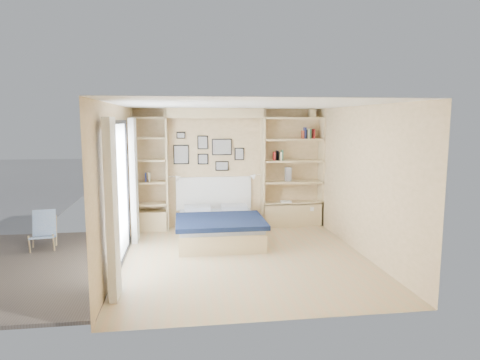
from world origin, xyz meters
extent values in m
plane|color=tan|center=(0.00, 0.00, 0.00)|extent=(4.50, 4.50, 0.00)
plane|color=beige|center=(0.00, 2.25, 1.25)|extent=(4.00, 0.00, 4.00)
plane|color=beige|center=(0.00, -2.25, 1.25)|extent=(4.00, 0.00, 4.00)
plane|color=beige|center=(-2.00, 0.00, 1.25)|extent=(0.00, 4.50, 4.50)
plane|color=beige|center=(2.00, 0.00, 1.25)|extent=(0.00, 4.50, 4.50)
plane|color=white|center=(0.00, 0.00, 2.50)|extent=(4.50, 4.50, 0.00)
cube|color=tan|center=(-1.30, 2.08, 1.25)|extent=(0.04, 0.35, 2.50)
cube|color=tan|center=(0.70, 2.08, 1.25)|extent=(0.04, 0.35, 2.50)
cube|color=tan|center=(-0.30, 2.08, 2.40)|extent=(2.00, 0.35, 0.20)
cube|color=tan|center=(1.98, 2.08, 1.25)|extent=(0.04, 0.35, 2.50)
cube|color=tan|center=(-1.98, 2.08, 1.25)|extent=(0.04, 0.35, 2.50)
cube|color=tan|center=(1.35, 2.08, 0.25)|extent=(1.30, 0.35, 0.50)
cube|color=tan|center=(-1.65, 2.08, 0.20)|extent=(0.70, 0.35, 0.40)
cube|color=black|center=(-1.97, 0.00, 2.23)|extent=(0.04, 2.08, 0.06)
cube|color=black|center=(-1.97, 0.00, 0.03)|extent=(0.04, 2.08, 0.06)
cube|color=black|center=(-1.97, -1.02, 1.10)|extent=(0.04, 0.06, 2.20)
cube|color=black|center=(-1.97, 1.02, 1.10)|extent=(0.04, 0.06, 2.20)
cube|color=silver|center=(-1.98, 0.00, 1.12)|extent=(0.01, 2.00, 2.20)
cube|color=white|center=(-1.88, -1.30, 1.15)|extent=(0.10, 0.45, 2.30)
cube|color=white|center=(-1.88, 1.30, 1.15)|extent=(0.10, 0.45, 2.30)
cube|color=tan|center=(1.35, 2.08, 0.50)|extent=(1.30, 0.35, 0.04)
cube|color=tan|center=(1.35, 2.08, 0.95)|extent=(1.30, 0.35, 0.04)
cube|color=tan|center=(1.35, 2.08, 1.40)|extent=(1.30, 0.35, 0.04)
cube|color=tan|center=(1.35, 2.08, 1.85)|extent=(1.30, 0.35, 0.04)
cube|color=tan|center=(1.35, 2.08, 2.30)|extent=(1.30, 0.35, 0.04)
cube|color=tan|center=(-1.65, 2.08, 0.55)|extent=(0.70, 0.35, 0.04)
cube|color=tan|center=(-1.65, 2.08, 1.00)|extent=(0.70, 0.35, 0.04)
cube|color=tan|center=(-1.65, 2.08, 1.45)|extent=(0.70, 0.35, 0.04)
cube|color=tan|center=(-1.65, 2.08, 1.90)|extent=(0.70, 0.35, 0.04)
cube|color=tan|center=(-1.65, 2.08, 2.30)|extent=(0.70, 0.35, 0.04)
cube|color=tan|center=(-0.33, 1.12, 0.16)|extent=(1.49, 1.86, 0.33)
cube|color=#B4BAC5|center=(-0.33, 1.12, 0.38)|extent=(1.45, 1.82, 0.10)
cube|color=#101A38|center=(-0.33, 0.80, 0.45)|extent=(1.59, 1.31, 0.08)
cube|color=#B4BAC5|center=(-0.70, 1.75, 0.49)|extent=(0.51, 0.37, 0.12)
cube|color=#B4BAC5|center=(0.04, 1.75, 0.49)|extent=(0.51, 0.37, 0.12)
cube|color=white|center=(-0.33, 2.22, 0.72)|extent=(1.59, 0.04, 0.70)
cube|color=black|center=(-1.00, 2.23, 1.55)|extent=(0.32, 0.02, 0.40)
cube|color=gray|center=(-1.00, 2.21, 1.55)|extent=(0.28, 0.01, 0.36)
cube|color=black|center=(-0.55, 2.23, 1.80)|extent=(0.22, 0.02, 0.28)
cube|color=gray|center=(-0.55, 2.21, 1.80)|extent=(0.18, 0.01, 0.24)
cube|color=black|center=(-0.55, 2.23, 1.45)|extent=(0.22, 0.02, 0.22)
cube|color=gray|center=(-0.55, 2.21, 1.45)|extent=(0.18, 0.01, 0.18)
cube|color=black|center=(-0.15, 2.23, 1.70)|extent=(0.42, 0.02, 0.34)
cube|color=gray|center=(-0.15, 2.21, 1.70)|extent=(0.38, 0.01, 0.30)
cube|color=black|center=(-0.15, 2.23, 1.30)|extent=(0.28, 0.02, 0.20)
cube|color=gray|center=(-0.15, 2.21, 1.30)|extent=(0.24, 0.01, 0.16)
cube|color=black|center=(0.22, 2.23, 1.55)|extent=(0.20, 0.02, 0.26)
cube|color=gray|center=(0.22, 2.21, 1.55)|extent=(0.16, 0.01, 0.22)
cube|color=black|center=(-1.00, 2.23, 1.95)|extent=(0.18, 0.02, 0.14)
cube|color=gray|center=(-1.00, 2.21, 1.95)|extent=(0.14, 0.01, 0.10)
cylinder|color=silver|center=(-1.16, 2.00, 1.12)|extent=(0.20, 0.02, 0.02)
cone|color=white|center=(-1.06, 2.00, 1.10)|extent=(0.13, 0.12, 0.15)
cylinder|color=silver|center=(0.56, 2.00, 1.12)|extent=(0.20, 0.02, 0.02)
cone|color=white|center=(0.46, 2.00, 1.10)|extent=(0.13, 0.12, 0.15)
cube|color=#A51E1E|center=(0.94, 2.07, 1.51)|extent=(0.02, 0.15, 0.18)
cube|color=navy|center=(1.00, 2.07, 1.52)|extent=(0.03, 0.15, 0.20)
cube|color=black|center=(1.01, 2.07, 1.52)|extent=(0.03, 0.15, 0.20)
cube|color=#BFB28C|center=(1.07, 2.07, 1.51)|extent=(0.04, 0.15, 0.18)
cube|color=#26593F|center=(1.11, 2.07, 1.53)|extent=(0.03, 0.15, 0.21)
cube|color=#A03F27|center=(1.55, 2.07, 1.96)|extent=(0.02, 0.15, 0.17)
cube|color=navy|center=(1.60, 2.07, 1.99)|extent=(0.03, 0.15, 0.24)
cube|color=black|center=(1.62, 2.07, 1.97)|extent=(0.03, 0.15, 0.19)
cube|color=#BCC089|center=(1.67, 2.07, 1.97)|extent=(0.04, 0.15, 0.20)
cube|color=#275C37|center=(1.71, 2.07, 1.97)|extent=(0.03, 0.15, 0.20)
cube|color=#A51E1E|center=(1.78, 2.07, 1.97)|extent=(0.03, 0.15, 0.20)
cube|color=navy|center=(-1.72, 2.07, 1.11)|extent=(0.02, 0.15, 0.18)
cube|color=#BFB28C|center=(-1.65, 2.07, 1.11)|extent=(0.03, 0.15, 0.19)
cube|color=tan|center=(1.74, 2.07, 2.40)|extent=(0.13, 0.13, 0.15)
cone|color=tan|center=(1.74, 2.07, 2.51)|extent=(0.20, 0.20, 0.08)
cube|color=slate|center=(1.25, 2.07, 1.12)|extent=(0.12, 0.12, 0.30)
cube|color=white|center=(1.20, 2.02, 0.54)|extent=(0.22, 0.16, 0.03)
cube|color=#6A5A4E|center=(-3.60, 0.00, 0.00)|extent=(3.20, 4.00, 0.05)
cylinder|color=tan|center=(-3.57, 0.68, 0.17)|extent=(0.05, 0.12, 0.34)
cylinder|color=tan|center=(-3.20, 0.74, 0.17)|extent=(0.05, 0.12, 0.34)
cylinder|color=tan|center=(-3.65, 1.14, 0.26)|extent=(0.08, 0.28, 0.56)
cylinder|color=tan|center=(-3.28, 1.21, 0.26)|extent=(0.08, 0.28, 0.56)
cube|color=#3A6BBB|center=(-3.41, 0.88, 0.24)|extent=(0.46, 0.53, 0.13)
cube|color=#3A6BBB|center=(-3.47, 1.20, 0.43)|extent=(0.41, 0.26, 0.46)
camera|label=1|loc=(-1.02, -6.73, 2.26)|focal=32.00mm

